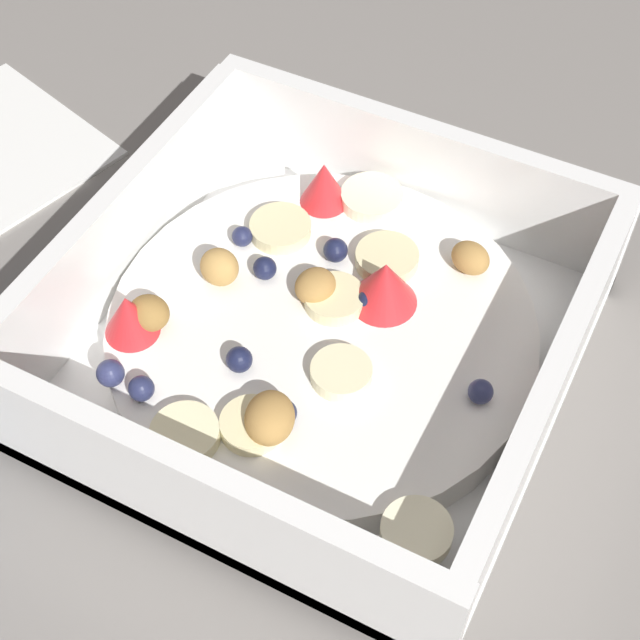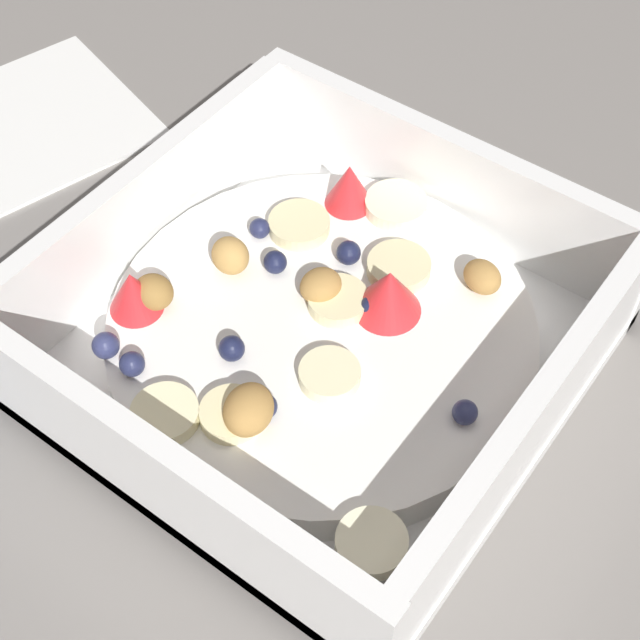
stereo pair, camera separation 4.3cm
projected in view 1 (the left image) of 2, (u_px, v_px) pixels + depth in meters
name	position (u px, v px, depth m)	size (l,w,h in m)	color
ground_plane	(334.00, 341.00, 0.46)	(2.40, 2.40, 0.00)	gray
fruit_bowl	(319.00, 331.00, 0.44)	(0.22, 0.22, 0.07)	white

